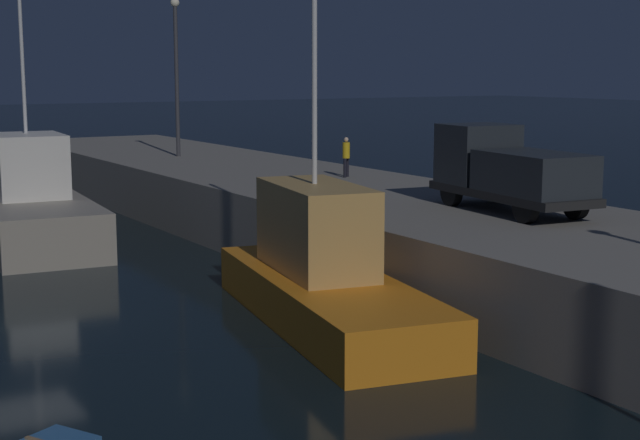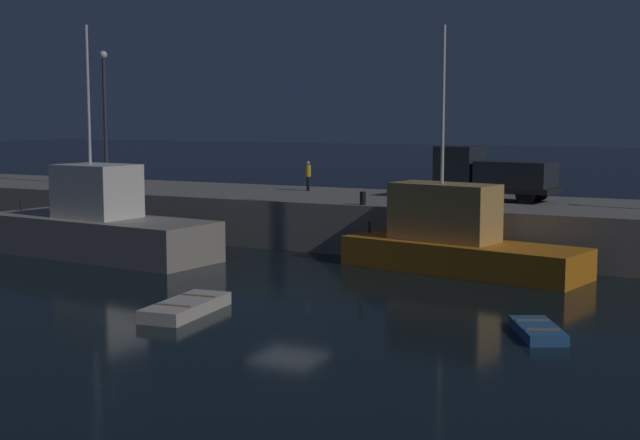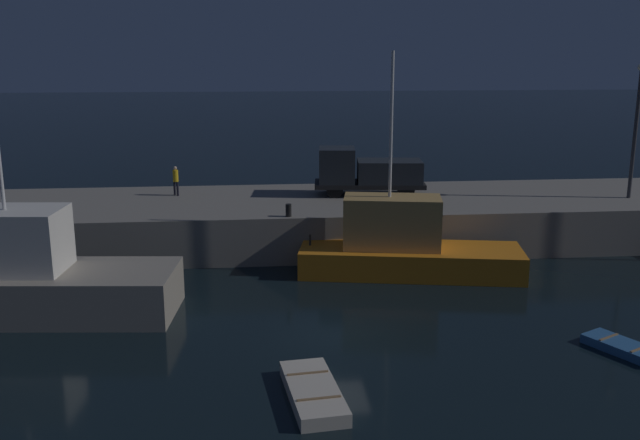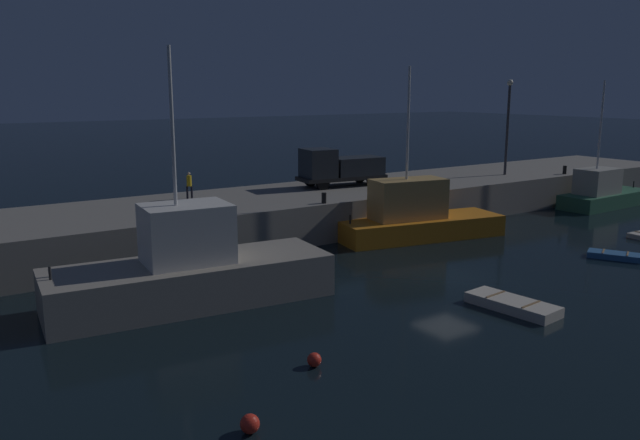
% 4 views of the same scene
% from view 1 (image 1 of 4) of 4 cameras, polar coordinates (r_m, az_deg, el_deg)
% --- Properties ---
extents(ground_plane, '(320.00, 320.00, 0.00)m').
position_cam_1_polar(ground_plane, '(26.11, -17.39, -5.86)').
color(ground_plane, black).
extents(pier_quay, '(68.59, 8.74, 2.31)m').
position_cam_1_polar(pier_quay, '(31.29, 5.81, -0.89)').
color(pier_quay, gray).
rests_on(pier_quay, ground).
extents(fishing_trawler_red, '(11.78, 4.80, 10.30)m').
position_cam_1_polar(fishing_trawler_red, '(37.61, -17.08, 0.71)').
color(fishing_trawler_red, gray).
rests_on(fishing_trawler_red, ground).
extents(fishing_boat_blue, '(10.39, 4.89, 9.93)m').
position_cam_1_polar(fishing_boat_blue, '(24.67, 0.24, -3.33)').
color(fishing_boat_blue, orange).
rests_on(fishing_boat_blue, ground).
extents(lamp_post_west, '(0.44, 0.44, 7.67)m').
position_cam_1_polar(lamp_post_west, '(47.09, -8.70, 9.30)').
color(lamp_post_west, '#38383D').
rests_on(lamp_post_west, pier_quay).
extents(utility_truck, '(6.12, 2.72, 2.55)m').
position_cam_1_polar(utility_truck, '(28.94, 11.29, 3.01)').
color(utility_truck, black).
rests_on(utility_truck, pier_quay).
extents(dockworker, '(0.41, 0.41, 1.59)m').
position_cam_1_polar(dockworker, '(37.56, 1.60, 3.99)').
color(dockworker, black).
rests_on(dockworker, pier_quay).
extents(bollard_west, '(0.28, 0.28, 0.60)m').
position_cam_1_polar(bollard_west, '(29.83, -1.47, 1.49)').
color(bollard_west, black).
rests_on(bollard_west, pier_quay).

